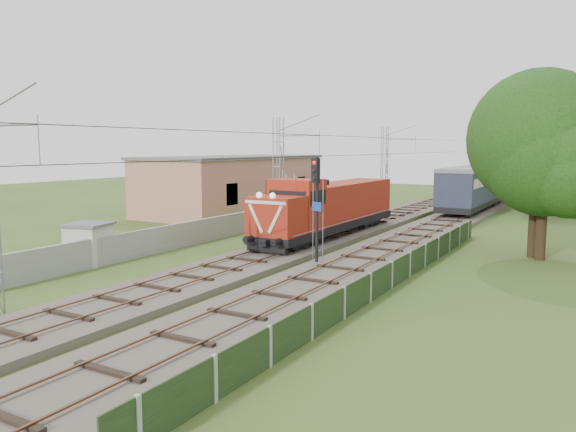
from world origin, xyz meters
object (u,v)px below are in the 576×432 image
Objects in this scene: coach_rake at (536,167)px; relay_hut at (88,244)px; locomotive at (329,207)px; signal_post at (316,192)px.

coach_rake is 46.13× the size of relay_hut.
locomotive is 2.88× the size of signal_post.
coach_rake is 85.56m from relay_hut.
relay_hut is at bearing -154.51° from signal_post.
signal_post is at bearing -68.54° from locomotive.
relay_hut is at bearing -98.33° from coach_rake.
relay_hut is (-12.40, -84.64, -1.50)m from coach_rake.
signal_post is at bearing -91.25° from coach_rake.
signal_post reaches higher than relay_hut.
signal_post is 12.13m from relay_hut.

